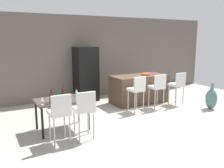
{
  "coord_description": "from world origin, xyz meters",
  "views": [
    {
      "loc": [
        -3.78,
        -5.27,
        2.13
      ],
      "look_at": [
        -0.59,
        0.57,
        0.85
      ],
      "focal_mm": 38.44,
      "sensor_mm": 36.0,
      "label": 1
    }
  ],
  "objects_px": {
    "bar_chair_right": "(178,83)",
    "dining_table": "(62,103)",
    "wine_bottle_middle": "(51,98)",
    "wine_bottle_end": "(52,97)",
    "fruit_bowl": "(146,74)",
    "bar_chair_middle": "(158,86)",
    "dining_chair_far": "(85,107)",
    "wine_bottle_corner": "(64,93)",
    "refrigerator": "(86,74)",
    "wine_bottle_far": "(57,98)",
    "kitchen_island": "(139,89)",
    "wine_glass_left": "(42,99)",
    "bar_chair_left": "(137,88)",
    "wine_glass_right": "(76,91)",
    "dining_chair_near": "(60,111)",
    "floor_vase": "(211,99)"
  },
  "relations": [
    {
      "from": "wine_bottle_end",
      "to": "fruit_bowl",
      "type": "xyz_separation_m",
      "value": [
        3.41,
        1.18,
        0.1
      ]
    },
    {
      "from": "bar_chair_right",
      "to": "dining_chair_far",
      "type": "height_order",
      "value": "same"
    },
    {
      "from": "wine_bottle_middle",
      "to": "wine_glass_left",
      "type": "xyz_separation_m",
      "value": [
        -0.2,
        -0.01,
        0.01
      ]
    },
    {
      "from": "wine_bottle_middle",
      "to": "wine_bottle_corner",
      "type": "xyz_separation_m",
      "value": [
        0.4,
        0.41,
        -0.0
      ]
    },
    {
      "from": "dining_chair_far",
      "to": "wine_bottle_end",
      "type": "bearing_deg",
      "value": 130.15
    },
    {
      "from": "dining_chair_far",
      "to": "wine_bottle_corner",
      "type": "bearing_deg",
      "value": 100.39
    },
    {
      "from": "fruit_bowl",
      "to": "dining_table",
      "type": "bearing_deg",
      "value": -161.64
    },
    {
      "from": "dining_table",
      "to": "wine_bottle_far",
      "type": "distance_m",
      "value": 0.41
    },
    {
      "from": "bar_chair_left",
      "to": "bar_chair_right",
      "type": "relative_size",
      "value": 1.0
    },
    {
      "from": "bar_chair_right",
      "to": "fruit_bowl",
      "type": "distance_m",
      "value": 1.08
    },
    {
      "from": "bar_chair_middle",
      "to": "wine_glass_right",
      "type": "relative_size",
      "value": 6.03
    },
    {
      "from": "bar_chair_right",
      "to": "dining_chair_far",
      "type": "bearing_deg",
      "value": -163.63
    },
    {
      "from": "kitchen_island",
      "to": "bar_chair_middle",
      "type": "height_order",
      "value": "bar_chair_middle"
    },
    {
      "from": "dining_table",
      "to": "wine_bottle_end",
      "type": "bearing_deg",
      "value": -152.67
    },
    {
      "from": "bar_chair_middle",
      "to": "kitchen_island",
      "type": "bearing_deg",
      "value": 97.48
    },
    {
      "from": "kitchen_island",
      "to": "bar_chair_right",
      "type": "bearing_deg",
      "value": -41.49
    },
    {
      "from": "dining_table",
      "to": "wine_bottle_middle",
      "type": "xyz_separation_m",
      "value": [
        -0.3,
        -0.25,
        0.2
      ]
    },
    {
      "from": "dining_chair_near",
      "to": "wine_bottle_middle",
      "type": "bearing_deg",
      "value": 94.27
    },
    {
      "from": "dining_table",
      "to": "wine_bottle_middle",
      "type": "relative_size",
      "value": 4.07
    },
    {
      "from": "bar_chair_middle",
      "to": "bar_chair_left",
      "type": "bearing_deg",
      "value": 179.99
    },
    {
      "from": "wine_glass_left",
      "to": "kitchen_island",
      "type": "bearing_deg",
      "value": 22.02
    },
    {
      "from": "bar_chair_middle",
      "to": "dining_chair_far",
      "type": "distance_m",
      "value": 3.03
    },
    {
      "from": "wine_glass_right",
      "to": "floor_vase",
      "type": "bearing_deg",
      "value": -9.01
    },
    {
      "from": "kitchen_island",
      "to": "wine_glass_right",
      "type": "relative_size",
      "value": 10.74
    },
    {
      "from": "bar_chair_right",
      "to": "dining_table",
      "type": "bearing_deg",
      "value": -175.18
    },
    {
      "from": "wine_bottle_corner",
      "to": "wine_glass_left",
      "type": "height_order",
      "value": "wine_bottle_corner"
    },
    {
      "from": "wine_bottle_end",
      "to": "wine_bottle_far",
      "type": "bearing_deg",
      "value": -71.07
    },
    {
      "from": "bar_chair_middle",
      "to": "floor_vase",
      "type": "relative_size",
      "value": 1.31
    },
    {
      "from": "bar_chair_right",
      "to": "kitchen_island",
      "type": "bearing_deg",
      "value": 138.51
    },
    {
      "from": "bar_chair_right",
      "to": "refrigerator",
      "type": "distance_m",
      "value": 3.08
    },
    {
      "from": "bar_chair_left",
      "to": "dining_table",
      "type": "distance_m",
      "value": 2.37
    },
    {
      "from": "wine_glass_right",
      "to": "bar_chair_right",
      "type": "bearing_deg",
      "value": 3.27
    },
    {
      "from": "fruit_bowl",
      "to": "bar_chair_left",
      "type": "bearing_deg",
      "value": -138.57
    },
    {
      "from": "kitchen_island",
      "to": "bar_chair_middle",
      "type": "relative_size",
      "value": 1.78
    },
    {
      "from": "dining_chair_far",
      "to": "wine_bottle_corner",
      "type": "xyz_separation_m",
      "value": [
        -0.17,
        0.9,
        0.16
      ]
    },
    {
      "from": "wine_bottle_end",
      "to": "wine_glass_left",
      "type": "distance_m",
      "value": 0.28
    },
    {
      "from": "bar_chair_left",
      "to": "wine_bottle_end",
      "type": "bearing_deg",
      "value": -169.94
    },
    {
      "from": "wine_bottle_far",
      "to": "fruit_bowl",
      "type": "bearing_deg",
      "value": 22.06
    },
    {
      "from": "wine_bottle_middle",
      "to": "floor_vase",
      "type": "xyz_separation_m",
      "value": [
        4.79,
        -0.27,
        -0.54
      ]
    },
    {
      "from": "bar_chair_right",
      "to": "refrigerator",
      "type": "bearing_deg",
      "value": 140.0
    },
    {
      "from": "wine_bottle_end",
      "to": "wine_glass_right",
      "type": "distance_m",
      "value": 0.71
    },
    {
      "from": "bar_chair_right",
      "to": "dining_table",
      "type": "xyz_separation_m",
      "value": [
        -3.92,
        -0.33,
        -0.04
      ]
    },
    {
      "from": "wine_bottle_far",
      "to": "fruit_bowl",
      "type": "xyz_separation_m",
      "value": [
        3.35,
        1.36,
        0.1
      ]
    },
    {
      "from": "bar_chair_right",
      "to": "floor_vase",
      "type": "bearing_deg",
      "value": -56.08
    },
    {
      "from": "bar_chair_middle",
      "to": "wine_bottle_middle",
      "type": "bearing_deg",
      "value": -170.32
    },
    {
      "from": "bar_chair_middle",
      "to": "wine_glass_right",
      "type": "xyz_separation_m",
      "value": [
        -2.69,
        -0.2,
        0.17
      ]
    },
    {
      "from": "kitchen_island",
      "to": "dining_chair_far",
      "type": "relative_size",
      "value": 1.78
    },
    {
      "from": "kitchen_island",
      "to": "refrigerator",
      "type": "bearing_deg",
      "value": 141.0
    },
    {
      "from": "kitchen_island",
      "to": "wine_bottle_end",
      "type": "height_order",
      "value": "wine_bottle_end"
    },
    {
      "from": "wine_bottle_far",
      "to": "bar_chair_middle",
      "type": "bearing_deg",
      "value": 11.01
    }
  ]
}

